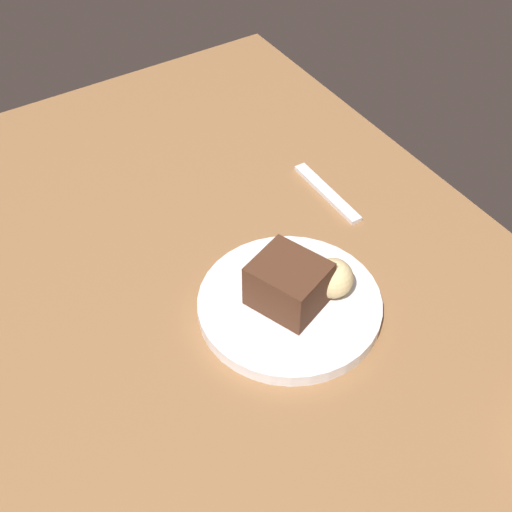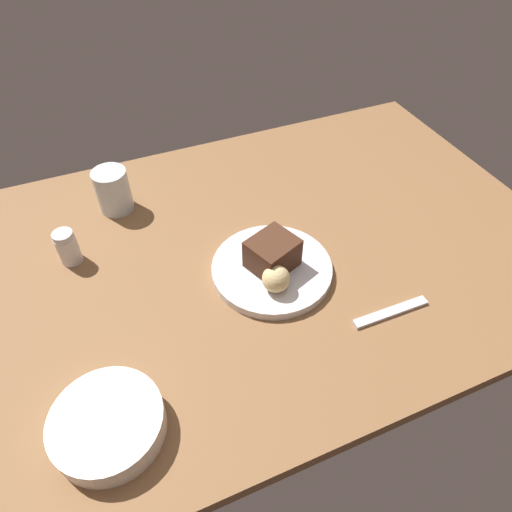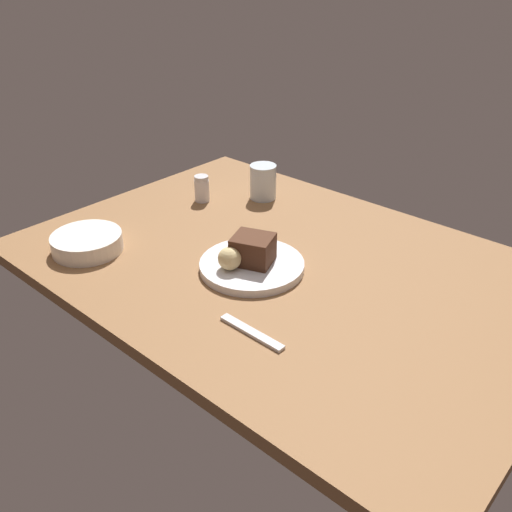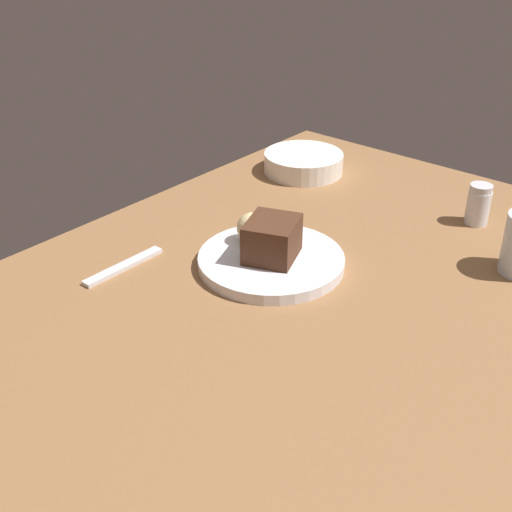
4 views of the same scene
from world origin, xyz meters
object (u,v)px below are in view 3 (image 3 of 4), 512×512
bread_roll (230,258)px  water_glass (263,182)px  chocolate_cake_slice (253,249)px  side_bowl (87,243)px  dessert_spoon (252,332)px  salt_shaker (202,189)px  dessert_plate (252,265)px

bread_roll → water_glass: 43.15cm
chocolate_cake_slice → side_bowl: bearing=29.5°
dessert_spoon → bread_roll: bearing=145.8°
salt_shaker → water_glass: bearing=-131.7°
chocolate_cake_slice → side_bowl: (35.00, 19.80, -2.90)cm
side_bowl → bread_roll: bearing=-156.8°
side_bowl → salt_shaker: bearing=-88.8°
dessert_plate → chocolate_cake_slice: 4.08cm
salt_shaker → water_glass: size_ratio=0.76×
dessert_spoon → side_bowl: bearing=-177.0°
salt_shaker → water_glass: water_glass is taller
salt_shaker → dessert_spoon: (-51.44, 36.03, -3.32)cm
bread_roll → dessert_spoon: size_ratio=0.34×
water_glass → dessert_spoon: size_ratio=0.65×
dessert_plate → chocolate_cake_slice: (-0.12, -0.24, 4.07)cm
dessert_plate → water_glass: (24.15, -31.46, 3.98)cm
chocolate_cake_slice → bread_roll: 5.89cm
water_glass → salt_shaker: bearing=48.3°
dessert_plate → salt_shaker: bearing=-27.4°
chocolate_cake_slice → salt_shaker: bearing=-27.1°
dessert_plate → water_glass: bearing=-52.5°
salt_shaker → side_bowl: 38.13cm
side_bowl → water_glass: bearing=-101.9°
water_glass → dessert_plate: bearing=127.5°
salt_shaker → dessert_spoon: salt_shaker is taller
dessert_spoon → chocolate_cake_slice: bearing=132.1°
water_glass → side_bowl: bearing=78.1°
dessert_plate → side_bowl: (34.88, 19.56, 1.17)cm
chocolate_cake_slice → side_bowl: chocolate_cake_slice is taller
dessert_plate → dessert_spoon: 23.57cm
water_glass → dessert_spoon: 63.34cm
salt_shaker → dessert_plate: bearing=152.6°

